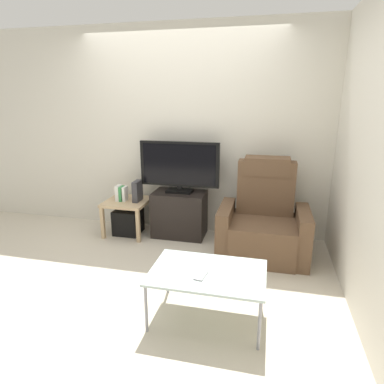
{
  "coord_description": "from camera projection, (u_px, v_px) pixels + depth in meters",
  "views": [
    {
      "loc": [
        1.1,
        -2.99,
        1.74
      ],
      "look_at": [
        0.28,
        0.5,
        0.7
      ],
      "focal_mm": 30.92,
      "sensor_mm": 36.0,
      "label": 1
    }
  ],
  "objects": [
    {
      "name": "ground_plane",
      "position": [
        156.0,
        266.0,
        3.52
      ],
      "size": [
        6.4,
        6.4,
        0.0
      ],
      "primitive_type": "plane",
      "color": "beige"
    },
    {
      "name": "wall_back",
      "position": [
        182.0,
        132.0,
        4.22
      ],
      "size": [
        6.4,
        0.06,
        2.6
      ],
      "primitive_type": "cube",
      "color": "beige",
      "rests_on": "ground"
    },
    {
      "name": "wall_side",
      "position": [
        365.0,
        151.0,
        2.75
      ],
      "size": [
        0.06,
        4.48,
        2.6
      ],
      "primitive_type": "cube",
      "color": "beige",
      "rests_on": "ground"
    },
    {
      "name": "tv_stand",
      "position": [
        179.0,
        214.0,
        4.24
      ],
      "size": [
        0.66,
        0.41,
        0.58
      ],
      "color": "black",
      "rests_on": "ground"
    },
    {
      "name": "television",
      "position": [
        179.0,
        166.0,
        4.08
      ],
      "size": [
        1.0,
        0.2,
        0.64
      ],
      "color": "black",
      "rests_on": "tv_stand"
    },
    {
      "name": "recliner_armchair",
      "position": [
        263.0,
        223.0,
        3.72
      ],
      "size": [
        0.98,
        0.78,
        1.08
      ],
      "rotation": [
        0.0,
        0.0,
        -0.08
      ],
      "color": "brown",
      "rests_on": "ground"
    },
    {
      "name": "side_table",
      "position": [
        127.0,
        206.0,
        4.28
      ],
      "size": [
        0.54,
        0.54,
        0.45
      ],
      "color": "tan",
      "rests_on": "ground"
    },
    {
      "name": "subwoofer_box",
      "position": [
        128.0,
        221.0,
        4.34
      ],
      "size": [
        0.33,
        0.33,
        0.33
      ],
      "primitive_type": "cube",
      "color": "black",
      "rests_on": "ground"
    },
    {
      "name": "book_leftmost",
      "position": [
        119.0,
        193.0,
        4.24
      ],
      "size": [
        0.05,
        0.13,
        0.2
      ],
      "primitive_type": "cube",
      "color": "white",
      "rests_on": "side_table"
    },
    {
      "name": "book_middle",
      "position": [
        122.0,
        194.0,
        4.23
      ],
      "size": [
        0.03,
        0.13,
        0.19
      ],
      "primitive_type": "cube",
      "color": "#388C4C",
      "rests_on": "side_table"
    },
    {
      "name": "book_rightmost",
      "position": [
        125.0,
        194.0,
        4.22
      ],
      "size": [
        0.04,
        0.11,
        0.19
      ],
      "primitive_type": "cube",
      "color": "white",
      "rests_on": "side_table"
    },
    {
      "name": "game_console",
      "position": [
        137.0,
        191.0,
        4.2
      ],
      "size": [
        0.07,
        0.2,
        0.27
      ],
      "primitive_type": "cube",
      "color": "#333338",
      "rests_on": "side_table"
    },
    {
      "name": "coffee_table",
      "position": [
        208.0,
        274.0,
        2.6
      ],
      "size": [
        0.9,
        0.6,
        0.42
      ],
      "color": "#B2C6C1",
      "rests_on": "ground"
    },
    {
      "name": "cell_phone",
      "position": [
        201.0,
        275.0,
        2.52
      ],
      "size": [
        0.09,
        0.16,
        0.01
      ],
      "primitive_type": "cube",
      "rotation": [
        0.0,
        0.0,
        -0.15
      ],
      "color": "#B7B7BC",
      "rests_on": "coffee_table"
    }
  ]
}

